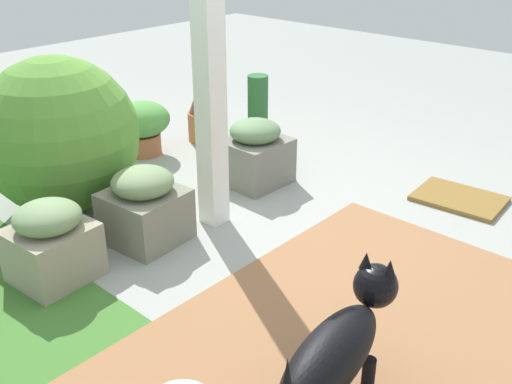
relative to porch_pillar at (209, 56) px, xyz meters
The scene contains 12 objects.
ground_plane 1.10m from the porch_pillar, 165.24° to the right, with size 12.00×12.00×0.00m, color #9A9D97.
brick_path 1.81m from the porch_pillar, 163.29° to the left, with size 1.80×2.40×0.02m, color #996843.
porch_pillar is the anchor object (origin of this frame).
stone_planter_nearest 1.04m from the porch_pillar, 71.53° to the right, with size 0.42×0.44×0.47m.
stone_planter_mid 0.94m from the porch_pillar, 73.08° to the left, with size 0.45×0.45×0.46m.
stone_planter_far 1.32m from the porch_pillar, 80.51° to the left, with size 0.40×0.43×0.44m.
round_shrub 1.13m from the porch_pillar, 30.64° to the left, with size 1.00×1.00×1.00m, color #538C33.
terracotta_pot_spiky 1.67m from the porch_pillar, 40.80° to the right, with size 0.26×0.26×0.55m.
terracotta_pot_broad 1.53m from the porch_pillar, 18.56° to the right, with size 0.45×0.45×0.43m.
terracotta_pot_tall 1.43m from the porch_pillar, 61.51° to the right, with size 0.29×0.29×0.64m.
dog 1.82m from the porch_pillar, 151.87° to the left, with size 0.30×0.80×0.55m.
doormat 1.96m from the porch_pillar, 127.92° to the right, with size 0.56×0.42×0.03m, color olive.
Camera 1 is at (-2.07, 2.35, 1.78)m, focal length 41.41 mm.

